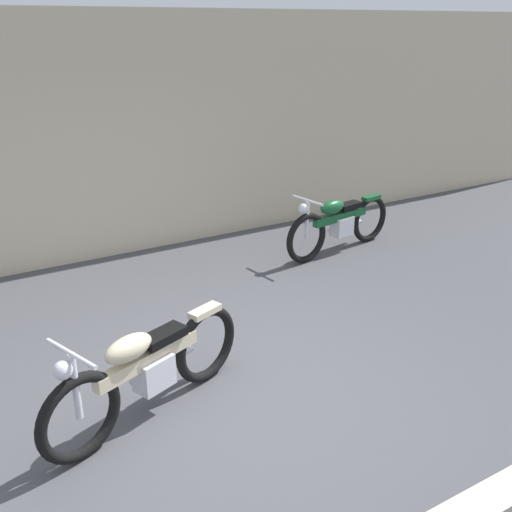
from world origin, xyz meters
TOP-DOWN VIEW (x-y plane):
  - ground_plane at (0.00, 0.00)m, footprint 40.00×40.00m
  - building_wall at (0.00, 3.86)m, footprint 18.00×0.30m
  - motorcycle_green at (2.83, 2.29)m, footprint 1.92×0.59m
  - motorcycle_cream at (-0.70, 0.18)m, footprint 1.90×0.88m

SIDE VIEW (x-z plane):
  - ground_plane at x=0.00m, z-range 0.00..0.00m
  - motorcycle_green at x=2.83m, z-range -0.02..0.85m
  - motorcycle_cream at x=-0.70m, z-range -0.02..0.88m
  - building_wall at x=0.00m, z-range 0.00..3.13m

